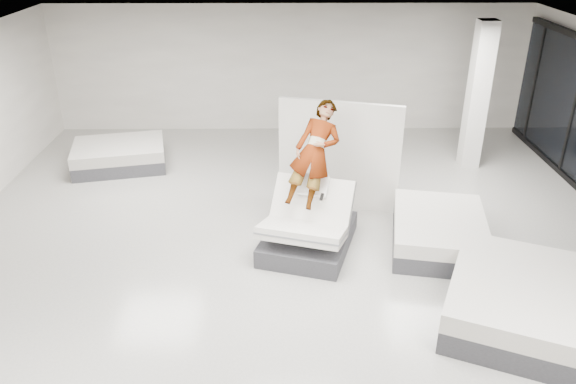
# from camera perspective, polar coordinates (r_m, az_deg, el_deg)

# --- Properties ---
(room) EXTENTS (14.00, 14.04, 3.20)m
(room) POSITION_cam_1_polar(r_m,az_deg,el_deg) (7.97, 0.90, 0.48)
(room) COLOR #B3B1A9
(room) RESTS_ON ground
(hero_bed) EXTENTS (1.81, 2.11, 1.20)m
(hero_bed) POSITION_cam_1_polar(r_m,az_deg,el_deg) (9.41, 2.07, -3.78)
(hero_bed) COLOR #3D3D42
(hero_bed) RESTS_ON floor
(person) EXTENTS (1.16, 1.91, 1.35)m
(person) POSITION_cam_1_polar(r_m,az_deg,el_deg) (9.31, 2.67, 1.92)
(person) COLOR slate
(person) RESTS_ON hero_bed
(remote) EXTENTS (0.09, 0.15, 0.08)m
(remote) POSITION_cam_1_polar(r_m,az_deg,el_deg) (9.05, 3.46, -0.50)
(remote) COLOR black
(remote) RESTS_ON person
(divider_panel) EXTENTS (2.24, 0.72, 2.09)m
(divider_panel) POSITION_cam_1_polar(r_m,az_deg,el_deg) (10.56, 5.16, 3.70)
(divider_panel) COLOR silver
(divider_panel) RESTS_ON floor
(flat_bed_right_far) EXTENTS (1.83, 2.23, 0.55)m
(flat_bed_right_far) POSITION_cam_1_polar(r_m,az_deg,el_deg) (9.84, 15.05, -3.92)
(flat_bed_right_far) COLOR #3D3D42
(flat_bed_right_far) RESTS_ON floor
(flat_bed_right_near) EXTENTS (2.47, 2.76, 0.62)m
(flat_bed_right_near) POSITION_cam_1_polar(r_m,az_deg,el_deg) (8.45, 22.04, -10.18)
(flat_bed_right_near) COLOR #3D3D42
(flat_bed_right_near) RESTS_ON floor
(flat_bed_left_far) EXTENTS (2.23, 1.85, 0.54)m
(flat_bed_left_far) POSITION_cam_1_polar(r_m,az_deg,el_deg) (13.14, -16.75, 3.60)
(flat_bed_left_far) COLOR #3D3D42
(flat_bed_left_far) RESTS_ON floor
(column) EXTENTS (0.40, 0.40, 3.20)m
(column) POSITION_cam_1_polar(r_m,az_deg,el_deg) (12.89, 18.69, 9.19)
(column) COLOR white
(column) RESTS_ON floor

